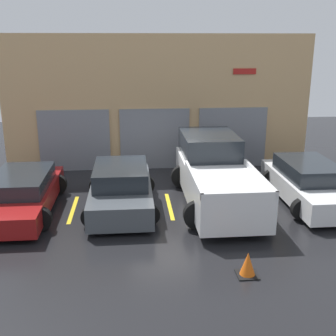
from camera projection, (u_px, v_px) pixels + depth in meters
ground_plane at (166, 193)px, 14.33m from camera, size 28.00×28.00×0.00m
shophouse_building at (159, 104)px, 16.72m from camera, size 12.09×0.68×5.24m
pickup_truck at (215, 174)px, 13.37m from camera, size 2.54×5.51×1.97m
sedan_white at (309, 183)px, 13.42m from camera, size 2.17×4.49×1.30m
sedan_side at (121, 189)px, 12.91m from camera, size 2.20×4.21×1.34m
van_right at (22, 193)px, 12.67m from camera, size 2.25×4.67×1.17m
parking_stripe_left at (73, 209)px, 12.93m from camera, size 0.12×2.20×0.01m
parking_stripe_centre at (169, 206)px, 13.19m from camera, size 0.12×2.20×0.01m
parking_stripe_right at (262, 203)px, 13.44m from camera, size 0.12×2.20×0.01m
traffic_cone at (248, 265)px, 9.23m from camera, size 0.47×0.47×0.55m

